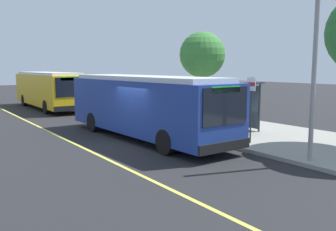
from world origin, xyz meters
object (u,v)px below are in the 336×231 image
at_px(waiting_bench, 233,120).
at_px(route_sign_post, 251,101).
at_px(transit_bus_second, 48,89).
at_px(pedestrian_commuter, 240,115).
at_px(transit_bus_main, 145,104).

relative_size(waiting_bench, route_sign_post, 0.57).
bearing_deg(transit_bus_second, route_sign_post, 8.05).
bearing_deg(waiting_bench, pedestrian_commuter, -33.15).
height_order(transit_bus_main, route_sign_post, same).
distance_m(transit_bus_second, pedestrian_commuter, 18.20).
bearing_deg(transit_bus_second, pedestrian_commuter, 11.65).
xyz_separation_m(transit_bus_main, route_sign_post, (4.07, 2.77, 0.34)).
bearing_deg(transit_bus_main, transit_bus_second, 179.86).
height_order(transit_bus_second, route_sign_post, same).
height_order(waiting_bench, route_sign_post, route_sign_post).
xyz_separation_m(transit_bus_second, waiting_bench, (16.46, 4.56, -0.98)).
height_order(transit_bus_second, pedestrian_commuter, transit_bus_second).
bearing_deg(pedestrian_commuter, transit_bus_main, -124.54).
height_order(transit_bus_main, waiting_bench, transit_bus_main).
relative_size(transit_bus_main, route_sign_post, 3.83).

